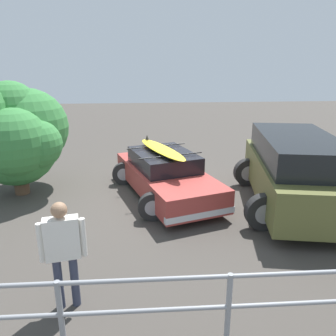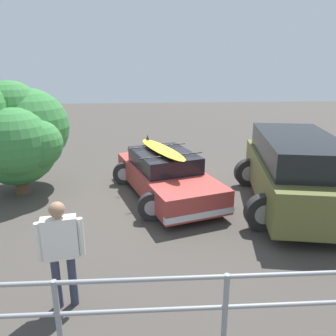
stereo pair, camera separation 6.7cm
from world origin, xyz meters
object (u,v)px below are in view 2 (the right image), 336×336
at_px(suv_car, 295,170).
at_px(person_bystander, 61,246).
at_px(sedan_car, 166,175).
at_px(bush_near_left, 15,134).

relative_size(suv_car, person_bystander, 2.94).
height_order(suv_car, person_bystander, suv_car).
height_order(sedan_car, suv_car, suv_car).
bearing_deg(sedan_car, person_bystander, 67.07).
bearing_deg(person_bystander, bush_near_left, -64.99).
distance_m(suv_car, person_bystander, 5.72).
xyz_separation_m(suv_car, bush_near_left, (6.93, -1.45, 0.71)).
xyz_separation_m(suv_car, person_bystander, (4.78, 3.15, 0.06)).
bearing_deg(person_bystander, sedan_car, -112.93).
height_order(sedan_car, bush_near_left, bush_near_left).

